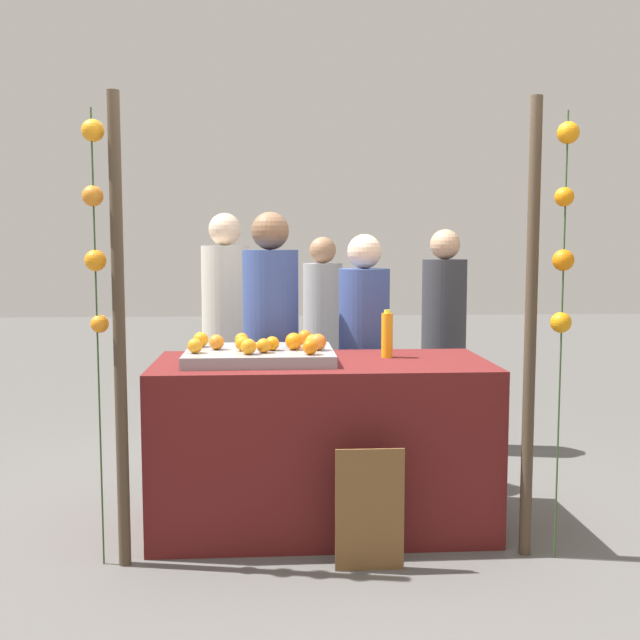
{
  "coord_description": "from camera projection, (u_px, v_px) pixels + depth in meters",
  "views": [
    {
      "loc": [
        -0.27,
        -3.95,
        1.49
      ],
      "look_at": [
        0.0,
        0.15,
        1.08
      ],
      "focal_mm": 42.82,
      "sensor_mm": 36.0,
      "label": 1
    }
  ],
  "objects": [
    {
      "name": "ground_plane",
      "position": [
        322.0,
        524.0,
        4.08
      ],
      "size": [
        24.0,
        24.0,
        0.0
      ],
      "primitive_type": "plane",
      "color": "#565451"
    },
    {
      "name": "stall_counter",
      "position": [
        322.0,
        443.0,
        4.04
      ],
      "size": [
        1.75,
        0.83,
        0.88
      ],
      "primitive_type": "cube",
      "color": "#5B1919",
      "rests_on": "ground_plane"
    },
    {
      "name": "orange_tray",
      "position": [
        260.0,
        355.0,
        3.99
      ],
      "size": [
        0.77,
        0.59,
        0.06
      ],
      "primitive_type": "cube",
      "color": "gray",
      "rests_on": "stall_counter"
    },
    {
      "name": "orange_0",
      "position": [
        318.0,
        342.0,
        3.95
      ],
      "size": [
        0.09,
        0.09,
        0.09
      ],
      "primitive_type": "sphere",
      "color": "orange",
      "rests_on": "orange_tray"
    },
    {
      "name": "orange_1",
      "position": [
        294.0,
        341.0,
        3.97
      ],
      "size": [
        0.09,
        0.09,
        0.09
      ],
      "primitive_type": "sphere",
      "color": "orange",
      "rests_on": "orange_tray"
    },
    {
      "name": "orange_2",
      "position": [
        313.0,
        341.0,
        4.03
      ],
      "size": [
        0.08,
        0.08,
        0.08
      ],
      "primitive_type": "sphere",
      "color": "orange",
      "rests_on": "orange_tray"
    },
    {
      "name": "orange_3",
      "position": [
        272.0,
        343.0,
        3.95
      ],
      "size": [
        0.07,
        0.07,
        0.07
      ],
      "primitive_type": "sphere",
      "color": "orange",
      "rests_on": "orange_tray"
    },
    {
      "name": "orange_4",
      "position": [
        264.0,
        346.0,
        3.86
      ],
      "size": [
        0.07,
        0.07,
        0.07
      ],
      "primitive_type": "sphere",
      "color": "orange",
      "rests_on": "orange_tray"
    },
    {
      "name": "orange_5",
      "position": [
        201.0,
        340.0,
        4.08
      ],
      "size": [
        0.08,
        0.08,
        0.08
      ],
      "primitive_type": "sphere",
      "color": "orange",
      "rests_on": "orange_tray"
    },
    {
      "name": "orange_6",
      "position": [
        293.0,
        340.0,
        4.06
      ],
      "size": [
        0.08,
        0.08,
        0.08
      ],
      "primitive_type": "sphere",
      "color": "orange",
      "rests_on": "orange_tray"
    },
    {
      "name": "orange_7",
      "position": [
        195.0,
        346.0,
        3.85
      ],
      "size": [
        0.08,
        0.08,
        0.08
      ],
      "primitive_type": "sphere",
      "color": "orange",
      "rests_on": "orange_tray"
    },
    {
      "name": "orange_8",
      "position": [
        305.0,
        337.0,
        4.21
      ],
      "size": [
        0.08,
        0.08,
        0.08
      ],
      "primitive_type": "sphere",
      "color": "orange",
      "rests_on": "orange_tray"
    },
    {
      "name": "orange_9",
      "position": [
        243.0,
        344.0,
        3.93
      ],
      "size": [
        0.08,
        0.08,
        0.08
      ],
      "primitive_type": "sphere",
      "color": "orange",
      "rests_on": "orange_tray"
    },
    {
      "name": "orange_10",
      "position": [
        242.0,
        340.0,
        4.1
      ],
      "size": [
        0.07,
        0.07,
        0.07
      ],
      "primitive_type": "sphere",
      "color": "orange",
      "rests_on": "orange_tray"
    },
    {
      "name": "orange_11",
      "position": [
        217.0,
        342.0,
        3.98
      ],
      "size": [
        0.08,
        0.08,
        0.08
      ],
      "primitive_type": "sphere",
      "color": "orange",
      "rests_on": "orange_tray"
    },
    {
      "name": "orange_12",
      "position": [
        248.0,
        347.0,
        3.8
      ],
      "size": [
        0.08,
        0.08,
        0.08
      ],
      "primitive_type": "sphere",
      "color": "orange",
      "rests_on": "orange_tray"
    },
    {
      "name": "orange_13",
      "position": [
        310.0,
        347.0,
        3.8
      ],
      "size": [
        0.08,
        0.08,
        0.08
      ],
      "primitive_type": "sphere",
      "color": "orange",
      "rests_on": "orange_tray"
    },
    {
      "name": "juice_bottle",
      "position": [
        387.0,
        335.0,
        4.11
      ],
      "size": [
        0.06,
        0.06,
        0.26
      ],
      "color": "orange",
      "rests_on": "stall_counter"
    },
    {
      "name": "chalkboard_sign",
      "position": [
        369.0,
        510.0,
        3.49
      ],
      "size": [
        0.32,
        0.03,
        0.58
      ],
      "color": "brown",
      "rests_on": "ground_plane"
    },
    {
      "name": "vendor_left",
      "position": [
        271.0,
        361.0,
        4.65
      ],
      "size": [
        0.34,
        0.34,
        1.69
      ],
      "color": "#384C8C",
      "rests_on": "ground_plane"
    },
    {
      "name": "vendor_right",
      "position": [
        364.0,
        370.0,
        4.7
      ],
      "size": [
        0.31,
        0.31,
        1.55
      ],
      "color": "#384C8C",
      "rests_on": "ground_plane"
    },
    {
      "name": "crowd_person_0",
      "position": [
        323.0,
        341.0,
        6.07
      ],
      "size": [
        0.31,
        0.31,
        1.55
      ],
      "color": "#99999E",
      "rests_on": "ground_plane"
    },
    {
      "name": "crowd_person_1",
      "position": [
        443.0,
        348.0,
        5.53
      ],
      "size": [
        0.32,
        0.32,
        1.6
      ],
      "color": "#333338",
      "rests_on": "ground_plane"
    },
    {
      "name": "crowd_person_2",
      "position": [
        226.0,
        340.0,
        5.53
      ],
      "size": [
        0.34,
        0.34,
        1.72
      ],
      "color": "beige",
      "rests_on": "ground_plane"
    },
    {
      "name": "canopy_post_left",
      "position": [
        119.0,
        334.0,
        3.46
      ],
      "size": [
        0.06,
        0.06,
        2.17
      ],
      "primitive_type": "cylinder",
      "color": "#473828",
      "rests_on": "ground_plane"
    },
    {
      "name": "canopy_post_right",
      "position": [
        530.0,
        331.0,
        3.59
      ],
      "size": [
        0.06,
        0.06,
        2.17
      ],
      "primitive_type": "cylinder",
      "color": "#473828",
      "rests_on": "ground_plane"
    },
    {
      "name": "garland_strand_left",
      "position": [
        95.0,
        220.0,
        3.42
      ],
      "size": [
        0.11,
        0.1,
        2.1
      ],
      "color": "#2D4C23",
      "rests_on": "ground_plane"
    },
    {
      "name": "garland_strand_right",
      "position": [
        564.0,
        232.0,
        3.49
      ],
      "size": [
        0.11,
        0.11,
        2.1
      ],
      "color": "#2D4C23",
      "rests_on": "ground_plane"
    }
  ]
}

